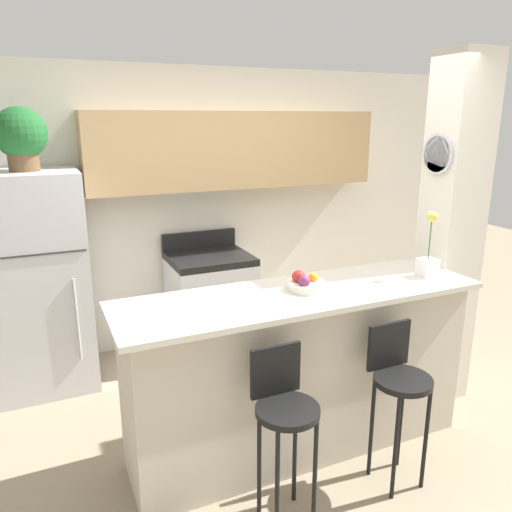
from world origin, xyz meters
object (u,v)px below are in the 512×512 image
bar_stool_right (398,382)px  fruit_bowl (306,284)px  bar_stool_left (284,412)px  orchid_vase (428,258)px  potted_plant_on_fridge (21,136)px  refrigerator (39,282)px  stove_range (211,302)px

bar_stool_right → fruit_bowl: 0.78m
bar_stool_left → orchid_vase: orchid_vase is taller
potted_plant_on_fridge → fruit_bowl: bearing=-45.8°
refrigerator → stove_range: bearing=1.8°
potted_plant_on_fridge → bar_stool_left: bearing=-62.0°
refrigerator → potted_plant_on_fridge: bearing=117.4°
refrigerator → stove_range: (1.42, 0.05, -0.40)m
refrigerator → bar_stool_right: (1.83, -2.06, -0.22)m
refrigerator → orchid_vase: 2.91m
bar_stool_left → orchid_vase: 1.46m
bar_stool_right → bar_stool_left: bearing=180.0°
potted_plant_on_fridge → orchid_vase: 2.99m
bar_stool_right → stove_range: bearing=101.0°
potted_plant_on_fridge → orchid_vase: (2.38, -1.64, -0.77)m
bar_stool_right → potted_plant_on_fridge: 3.07m
bar_stool_right → orchid_vase: (0.55, 0.43, 0.57)m
stove_range → refrigerator: bearing=-178.2°
stove_range → bar_stool_right: stove_range is taller
stove_range → orchid_vase: (0.96, -1.68, 0.74)m
bar_stool_left → fruit_bowl: (0.41, 0.52, 0.48)m
bar_stool_right → fruit_bowl: bearing=122.6°
bar_stool_left → potted_plant_on_fridge: 2.69m
potted_plant_on_fridge → bar_stool_right: bearing=-48.4°
stove_range → fruit_bowl: 1.73m
fruit_bowl → orchid_vase: bearing=-5.9°
potted_plant_on_fridge → orchid_vase: size_ratio=1.05×
orchid_vase → stove_range: bearing=119.6°
bar_stool_left → orchid_vase: size_ratio=2.20×
stove_range → fruit_bowl: size_ratio=4.53×
refrigerator → orchid_vase: (2.38, -1.64, 0.34)m
stove_range → potted_plant_on_fridge: potted_plant_on_fridge is taller
fruit_bowl → potted_plant_on_fridge: bearing=134.2°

